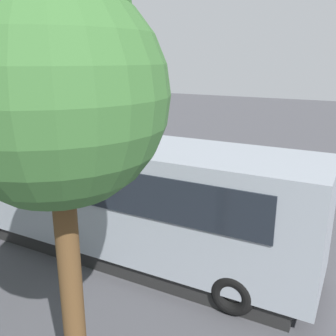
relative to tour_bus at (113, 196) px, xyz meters
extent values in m
plane|color=#424247|center=(0.80, -5.13, -1.65)|extent=(80.00, 80.00, 0.00)
cube|color=#8C939E|center=(-0.01, 0.00, 0.20)|extent=(11.17, 2.61, 2.80)
cube|color=black|center=(0.00, -1.27, 0.76)|extent=(9.37, 0.13, 1.01)
cube|color=black|center=(-0.02, 1.27, 0.76)|extent=(9.37, 0.13, 1.01)
cube|color=#1959B2|center=(0.00, -1.26, -0.36)|extent=(9.81, 0.13, 0.28)
cube|color=black|center=(-0.01, 0.00, -1.42)|extent=(10.28, 2.40, 0.45)
torus|color=black|center=(3.90, -1.09, -1.15)|extent=(1.00, 0.33, 1.00)
torus|color=black|center=(-3.90, -1.17, -1.15)|extent=(1.00, 0.33, 1.00)
torus|color=black|center=(-3.92, 1.09, -1.15)|extent=(1.00, 0.33, 1.00)
cylinder|color=black|center=(-1.40, -2.78, -1.16)|extent=(0.14, 0.14, 0.79)
cube|color=black|center=(-1.39, -2.81, -1.60)|extent=(0.15, 0.28, 0.10)
cylinder|color=black|center=(-1.56, -2.81, -1.16)|extent=(0.14, 0.14, 0.79)
cube|color=black|center=(-1.55, -2.85, -1.60)|extent=(0.15, 0.28, 0.10)
cube|color=black|center=(-1.48, -2.79, -0.44)|extent=(0.43, 0.35, 0.66)
cylinder|color=black|center=(-1.25, -2.74, -0.42)|extent=(0.11, 0.11, 0.63)
sphere|color=tan|center=(-1.25, -2.74, -0.73)|extent=(0.11, 0.11, 0.09)
cylinder|color=black|center=(-1.72, -2.84, -0.42)|extent=(0.11, 0.11, 0.63)
sphere|color=tan|center=(-1.72, -2.84, -0.73)|extent=(0.11, 0.11, 0.09)
sphere|color=tan|center=(-1.48, -2.79, 0.03)|extent=(0.28, 0.28, 0.24)
cylinder|color=black|center=(-0.45, -2.49, -1.20)|extent=(0.14, 0.14, 0.73)
cube|color=black|center=(-0.46, -2.53, -1.60)|extent=(0.15, 0.27, 0.10)
cylinder|color=black|center=(-0.61, -2.47, -1.20)|extent=(0.14, 0.14, 0.73)
cube|color=black|center=(-0.62, -2.50, -1.60)|extent=(0.15, 0.27, 0.10)
cube|color=maroon|center=(-0.53, -2.48, -0.53)|extent=(0.42, 0.34, 0.61)
cylinder|color=maroon|center=(-0.29, -2.52, -0.52)|extent=(0.10, 0.10, 0.58)
sphere|color=tan|center=(-0.29, -2.52, -0.81)|extent=(0.10, 0.10, 0.09)
cylinder|color=maroon|center=(-0.77, -2.44, -0.52)|extent=(0.10, 0.10, 0.58)
sphere|color=tan|center=(-0.77, -2.44, -0.81)|extent=(0.10, 0.10, 0.09)
sphere|color=tan|center=(-0.53, -2.48, -0.10)|extent=(0.26, 0.26, 0.22)
cylinder|color=black|center=(0.72, -2.80, -1.17)|extent=(0.12, 0.12, 0.79)
cube|color=black|center=(0.72, -2.84, -1.60)|extent=(0.11, 0.26, 0.10)
cylinder|color=black|center=(0.56, -2.80, -1.17)|extent=(0.12, 0.12, 0.79)
cube|color=black|center=(0.56, -2.84, -1.60)|extent=(0.11, 0.26, 0.10)
cube|color=maroon|center=(0.64, -2.80, -0.45)|extent=(0.39, 0.29, 0.65)
cylinder|color=maroon|center=(0.88, -2.79, -0.43)|extent=(0.09, 0.09, 0.62)
sphere|color=tan|center=(0.88, -2.79, -0.74)|extent=(0.09, 0.09, 0.09)
cylinder|color=maroon|center=(0.40, -2.81, -0.43)|extent=(0.09, 0.09, 0.62)
sphere|color=tan|center=(0.40, -2.81, -0.74)|extent=(0.09, 0.09, 0.09)
sphere|color=tan|center=(0.64, -2.80, 0.02)|extent=(0.24, 0.24, 0.24)
cylinder|color=black|center=(1.86, -2.75, -1.17)|extent=(0.12, 0.12, 0.78)
cube|color=black|center=(1.86, -2.79, -1.60)|extent=(0.11, 0.26, 0.10)
cylinder|color=black|center=(1.70, -2.75, -1.17)|extent=(0.12, 0.12, 0.78)
cube|color=black|center=(1.70, -2.79, -1.60)|extent=(0.11, 0.26, 0.10)
cube|color=navy|center=(1.78, -2.75, -0.46)|extent=(0.39, 0.29, 0.65)
cylinder|color=navy|center=(2.02, -2.76, -0.44)|extent=(0.09, 0.09, 0.62)
sphere|color=tan|center=(2.02, -2.76, -0.75)|extent=(0.09, 0.09, 0.09)
cylinder|color=navy|center=(1.54, -2.75, -0.44)|extent=(0.09, 0.09, 0.62)
sphere|color=tan|center=(1.54, -2.75, -0.75)|extent=(0.09, 0.09, 0.09)
sphere|color=tan|center=(1.78, -2.75, 0.00)|extent=(0.24, 0.24, 0.23)
torus|color=black|center=(-2.03, -2.19, -1.35)|extent=(0.60, 0.15, 0.60)
cylinder|color=silver|center=(-2.03, -2.19, -1.35)|extent=(0.12, 0.10, 0.12)
torus|color=black|center=(-3.47, -2.13, -1.35)|extent=(0.60, 0.15, 0.60)
cylinder|color=silver|center=(-3.47, -2.13, -1.35)|extent=(0.12, 0.12, 0.12)
cylinder|color=silver|center=(-2.08, -2.19, -1.00)|extent=(0.32, 0.07, 0.67)
cube|color=black|center=(-2.68, -2.16, -1.02)|extent=(0.85, 0.31, 0.36)
cube|color=black|center=(-3.16, -2.15, -0.97)|extent=(0.53, 0.24, 0.20)
cylinder|color=silver|center=(-3.03, -2.01, -1.23)|extent=(0.45, 0.10, 0.08)
cylinder|color=black|center=(-2.13, -2.18, -0.70)|extent=(0.06, 0.58, 0.04)
torus|color=black|center=(2.15, -2.14, -1.35)|extent=(0.60, 0.13, 0.60)
cylinder|color=silver|center=(2.15, -2.14, -1.35)|extent=(0.12, 0.10, 0.12)
torus|color=black|center=(0.70, -2.14, -1.35)|extent=(0.60, 0.13, 0.60)
cylinder|color=silver|center=(0.70, -2.14, -1.35)|extent=(0.12, 0.12, 0.12)
cylinder|color=silver|center=(2.10, -2.14, -1.00)|extent=(0.31, 0.06, 0.67)
cube|color=#0C19B2|center=(1.50, -2.14, -1.02)|extent=(0.84, 0.28, 0.36)
cube|color=black|center=(1.02, -2.14, -0.97)|extent=(0.52, 0.22, 0.20)
cylinder|color=silver|center=(1.14, -2.00, -1.23)|extent=(0.45, 0.08, 0.08)
cylinder|color=black|center=(2.05, -2.14, -0.70)|extent=(0.04, 0.58, 0.04)
torus|color=black|center=(2.51, -7.50, -1.35)|extent=(0.61, 0.25, 0.60)
cylinder|color=silver|center=(2.51, -7.50, -1.35)|extent=(0.14, 0.12, 0.12)
torus|color=black|center=(3.44, -7.69, -0.25)|extent=(0.85, 0.30, 0.85)
cylinder|color=silver|center=(3.44, -7.69, -0.25)|extent=(0.14, 0.14, 0.12)
cylinder|color=silver|center=(2.28, -7.45, -1.08)|extent=(0.68, 0.19, 0.28)
cube|color=orange|center=(2.68, -7.54, -0.64)|extent=(0.86, 0.44, 0.87)
cube|color=black|center=(2.95, -7.59, -0.24)|extent=(0.52, 0.31, 0.52)
cylinder|color=silver|center=(3.04, -7.75, -0.50)|extent=(0.36, 0.15, 0.39)
cylinder|color=black|center=(2.09, -7.41, -0.85)|extent=(0.15, 0.58, 0.04)
cube|color=black|center=(2.51, -7.50, -0.39)|extent=(0.52, 0.43, 0.52)
sphere|color=black|center=(2.12, -7.42, -0.58)|extent=(0.31, 0.31, 0.26)
cylinder|color=black|center=(2.36, -7.29, -0.61)|extent=(0.47, 0.18, 0.20)
cylinder|color=black|center=(2.90, -7.40, -0.47)|extent=(0.38, 0.17, 0.34)
cylinder|color=black|center=(2.29, -7.64, -0.61)|extent=(0.47, 0.18, 0.20)
cylinder|color=black|center=(2.82, -7.75, -0.47)|extent=(0.38, 0.17, 0.34)
cube|color=orange|center=(0.59, -8.06, -1.63)|extent=(0.34, 0.34, 0.03)
cone|color=orange|center=(0.59, -8.06, -1.32)|extent=(0.26, 0.26, 0.60)
cylinder|color=white|center=(0.59, -8.06, -1.35)|extent=(0.19, 0.19, 0.07)
cylinder|color=#51381E|center=(-2.61, 4.44, 0.32)|extent=(0.32, 0.32, 3.93)
sphere|color=#33602D|center=(-2.61, 4.44, 3.27)|extent=(2.81, 2.81, 2.81)
sphere|color=#33602D|center=(-2.61, 4.44, 4.12)|extent=(1.97, 1.97, 1.97)
cube|color=white|center=(-2.59, -5.89, -1.64)|extent=(0.20, 3.58, 0.01)
cube|color=white|center=(0.22, -5.89, -1.64)|extent=(0.24, 5.00, 0.01)
cube|color=white|center=(3.02, -5.89, -1.64)|extent=(0.22, 4.34, 0.01)
camera|label=1|loc=(-5.98, 7.77, 3.70)|focal=39.70mm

